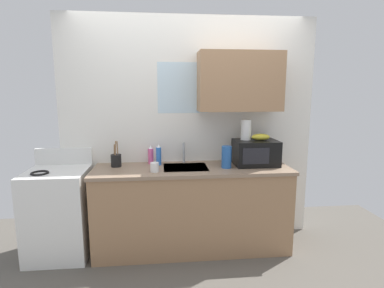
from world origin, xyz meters
TOP-DOWN VIEW (x-y plane):
  - kitchen_wall_assembly at (0.10, 0.31)m, footprint 2.83×0.42m
  - counter_unit at (-0.00, 0.00)m, footprint 2.06×0.63m
  - sink_faucet at (-0.07, 0.24)m, footprint 0.03×0.03m
  - stove_range at (-1.38, 0.00)m, footprint 0.60×0.60m
  - microwave at (0.70, 0.05)m, footprint 0.46×0.35m
  - banana_bunch at (0.75, 0.05)m, footprint 0.20×0.11m
  - paper_towel_roll at (0.60, 0.10)m, footprint 0.11×0.11m
  - dish_soap_bottle_blue at (-0.35, 0.15)m, footprint 0.06×0.06m
  - dish_soap_bottle_pink at (-0.43, 0.21)m, footprint 0.06×0.06m
  - cereal_canister at (0.36, -0.05)m, footprint 0.10×0.10m
  - mug_white at (-0.39, -0.14)m, footprint 0.08×0.08m
  - utensil_crock at (-0.80, 0.12)m, footprint 0.11×0.11m

SIDE VIEW (x-z plane):
  - stove_range at x=-1.38m, z-range -0.08..1.00m
  - counter_unit at x=0.00m, z-range 0.01..0.91m
  - mug_white at x=-0.39m, z-range 0.90..0.99m
  - utensil_crock at x=-0.80m, z-range 0.83..1.11m
  - dish_soap_bottle_pink at x=-0.43m, z-range 0.89..1.10m
  - dish_soap_bottle_blue at x=-0.35m, z-range 0.89..1.12m
  - sink_faucet at x=-0.07m, z-range 0.90..1.12m
  - cereal_canister at x=0.36m, z-range 0.90..1.13m
  - microwave at x=0.70m, z-range 0.90..1.17m
  - banana_bunch at x=0.75m, z-range 1.17..1.24m
  - paper_towel_roll at x=0.60m, z-range 1.17..1.39m
  - kitchen_wall_assembly at x=0.10m, z-range 0.11..2.61m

